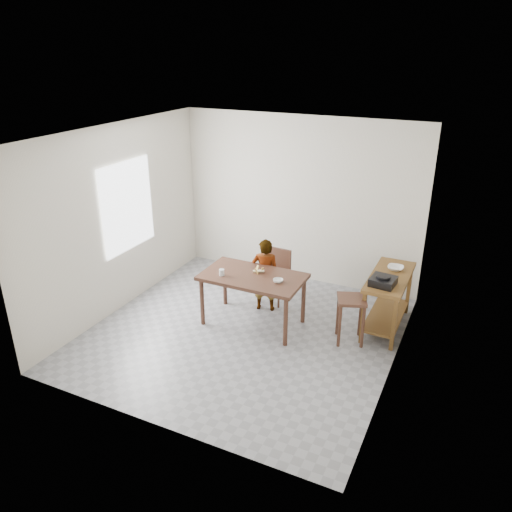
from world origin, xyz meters
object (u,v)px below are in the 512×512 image
at_px(prep_counter, 387,302).
at_px(child, 265,275).
at_px(stool, 350,320).
at_px(dining_table, 253,300).
at_px(dining_chair, 274,277).

bearing_deg(prep_counter, child, -171.86).
distance_m(child, stool, 1.43).
distance_m(prep_counter, stool, 0.67).
relative_size(dining_table, child, 1.25).
bearing_deg(stool, dining_table, -174.13).
distance_m(prep_counter, dining_chair, 1.73).
xyz_separation_m(dining_chair, stool, (1.37, -0.61, -0.08)).
height_order(dining_chair, stool, dining_chair).
bearing_deg(dining_chair, prep_counter, 1.61).
bearing_deg(dining_chair, dining_table, -86.36).
relative_size(child, stool, 1.74).
relative_size(dining_table, stool, 2.18).
distance_m(child, dining_chair, 0.33).
height_order(prep_counter, stool, prep_counter).
bearing_deg(dining_chair, stool, -20.79).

